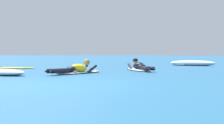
# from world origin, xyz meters

# --- Properties ---
(ground_plane) EXTENTS (120.00, 120.00, 0.00)m
(ground_plane) POSITION_xyz_m (0.00, 10.00, 0.00)
(ground_plane) COLOR #235B84
(surfer_near) EXTENTS (1.58, 2.35, 0.55)m
(surfer_near) POSITION_xyz_m (-0.16, 3.89, 0.14)
(surfer_near) COLOR silver
(surfer_near) RESTS_ON ground
(surfer_far) EXTENTS (1.36, 2.51, 0.53)m
(surfer_far) POSITION_xyz_m (1.92, 6.01, 0.13)
(surfer_far) COLOR white
(surfer_far) RESTS_ON ground
(drifting_surfboard) EXTENTS (1.89, 0.50, 0.16)m
(drifting_surfboard) POSITION_xyz_m (-3.74, 7.05, 0.03)
(drifting_surfboard) COLOR yellow
(drifting_surfboard) RESTS_ON ground
(whitewater_front) EXTENTS (2.55, 1.36, 0.30)m
(whitewater_front) POSITION_xyz_m (4.61, 11.30, 0.14)
(whitewater_front) COLOR white
(whitewater_front) RESTS_ON ground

